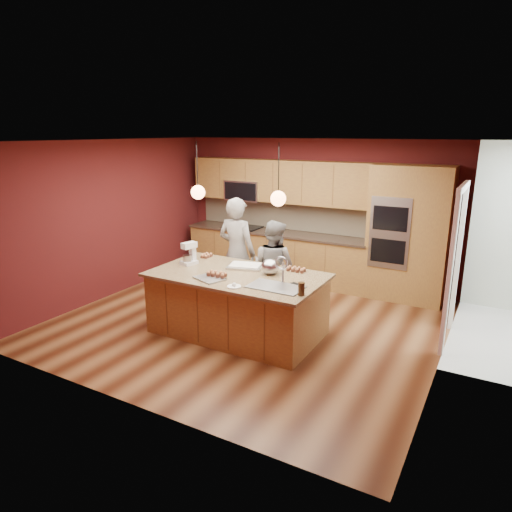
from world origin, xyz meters
The scene contains 24 objects.
floor centered at (0.00, 0.00, 0.00)m, with size 5.50×5.50×0.00m, color #421E0F.
ceiling centered at (0.00, 0.00, 2.70)m, with size 5.50×5.50×0.00m, color white.
wall_back centered at (0.00, 2.50, 1.35)m, with size 5.50×5.50×0.00m, color #4D1516.
wall_front centered at (0.00, -2.50, 1.35)m, with size 5.50×5.50×0.00m, color #4D1516.
wall_left centered at (-2.75, 0.00, 1.35)m, with size 5.00×5.00×0.00m, color #4D1516.
wall_right centered at (2.75, 0.00, 1.35)m, with size 5.00×5.00×0.00m, color #4D1516.
cabinet_run centered at (-0.68, 2.25, 0.98)m, with size 3.74×0.64×2.30m.
oven_column centered at (1.85, 2.19, 1.15)m, with size 1.30×0.62×2.30m.
doorway_trim centered at (2.73, 0.80, 1.05)m, with size 0.08×1.11×2.20m, color white, non-canonical shape.
pendant_left centered at (-0.58, -0.39, 2.00)m, with size 0.20×0.20×0.80m.
pendant_right centered at (0.68, -0.39, 2.00)m, with size 0.20×0.20×0.80m.
island centered at (0.06, -0.40, 0.46)m, with size 2.43×1.36×1.27m.
person_left centered at (-0.52, 0.54, 0.91)m, with size 0.66×0.44×1.82m, color black.
person_right centered at (0.15, 0.54, 0.76)m, with size 0.73×0.57×1.51m, color slate.
stand_mixer centered at (-0.83, -0.33, 1.04)m, with size 0.23×0.28×0.33m.
sheet_cake centered at (0.00, -0.07, 0.92)m, with size 0.58×0.49×0.05m.
cooling_rack centered at (-0.15, -0.78, 0.91)m, with size 0.40×0.29×0.02m, color #9DA0A4.
mixing_bowl centered at (0.46, -0.18, 1.00)m, with size 0.27×0.27×0.23m, color #ACADB3.
plate centered at (0.31, -0.89, 0.90)m, with size 0.18×0.18×0.01m, color white.
tumbler centered at (1.19, -0.75, 0.98)m, with size 0.08×0.08×0.17m, color #332010.
phone centered at (0.96, -0.41, 0.90)m, with size 0.13×0.07×0.01m, color black.
cupcakes_left centered at (-0.83, 0.10, 0.93)m, with size 0.14×0.21×0.06m, color #B37147, non-canonical shape.
cupcakes_rack centered at (-0.10, -0.68, 0.95)m, with size 0.30×0.15×0.07m, color #B37147, non-canonical shape.
cupcakes_right centered at (0.72, 0.11, 0.93)m, with size 0.29×0.14×0.06m, color #B37147, non-canonical shape.
Camera 1 is at (3.26, -5.60, 2.84)m, focal length 32.00 mm.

